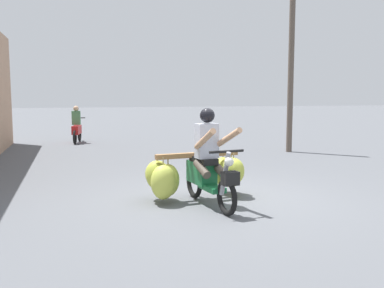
# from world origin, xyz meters

# --- Properties ---
(ground_plane) EXTENTS (120.00, 120.00, 0.00)m
(ground_plane) POSITION_xyz_m (0.00, 0.00, 0.00)
(ground_plane) COLOR #56595E
(motorbike_main_loaded) EXTENTS (1.84, 1.92, 1.58)m
(motorbike_main_loaded) POSITION_xyz_m (-0.38, -0.01, 0.50)
(motorbike_main_loaded) COLOR black
(motorbike_main_loaded) RESTS_ON ground
(motorbike_distant_ahead_left) EXTENTS (0.55, 1.61, 1.40)m
(motorbike_distant_ahead_left) POSITION_xyz_m (-2.20, 9.76, 0.57)
(motorbike_distant_ahead_left) COLOR black
(motorbike_distant_ahead_left) RESTS_ON ground
(utility_pole) EXTENTS (0.18, 0.18, 5.69)m
(utility_pole) POSITION_xyz_m (4.25, 5.25, 2.84)
(utility_pole) COLOR brown
(utility_pole) RESTS_ON ground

